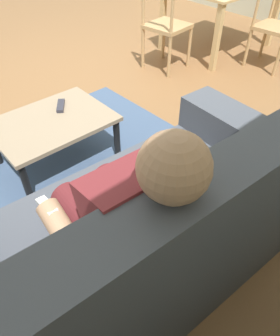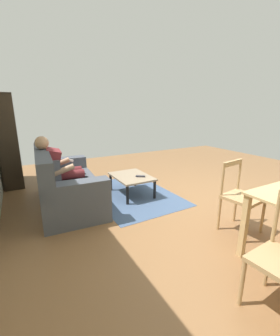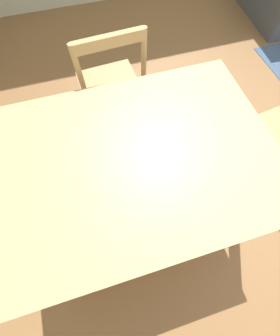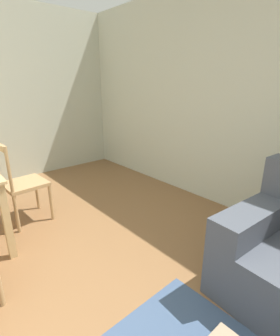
{
  "view_description": "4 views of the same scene",
  "coord_description": "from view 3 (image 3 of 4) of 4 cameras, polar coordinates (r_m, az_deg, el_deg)",
  "views": [
    {
      "loc": [
        1.73,
        2.76,
        1.6
      ],
      "look_at": [
        1.09,
        2.04,
        0.73
      ],
      "focal_mm": 33.29,
      "sensor_mm": 36.0,
      "label": 1
    },
    {
      "loc": [
        -2.52,
        2.68,
        1.58
      ],
      "look_at": [
        -0.36,
        1.48,
        0.9
      ],
      "focal_mm": 23.7,
      "sensor_mm": 36.0,
      "label": 2
    },
    {
      "loc": [
        -1.93,
        -0.18,
        1.59
      ],
      "look_at": [
        -1.8,
        0.27,
        0.6
      ],
      "focal_mm": 22.51,
      "sensor_mm": 36.0,
      "label": 3
    },
    {
      "loc": [
        1.0,
        0.3,
        1.52
      ],
      "look_at": [
        -0.36,
        1.48,
        0.9
      ],
      "focal_mm": 27.08,
      "sensor_mm": 36.0,
      "label": 4
    }
  ],
  "objects": [
    {
      "name": "dining_table",
      "position": [
        1.06,
        0.0,
        0.86
      ],
      "size": [
        1.28,
        0.95,
        0.74
      ],
      "color": "tan",
      "rests_on": "ground_plane"
    },
    {
      "name": "dining_chair_near_wall",
      "position": [
        1.65,
        -7.84,
        20.68
      ],
      "size": [
        0.45,
        0.45,
        0.93
      ],
      "color": "tan",
      "rests_on": "ground_plane"
    }
  ]
}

